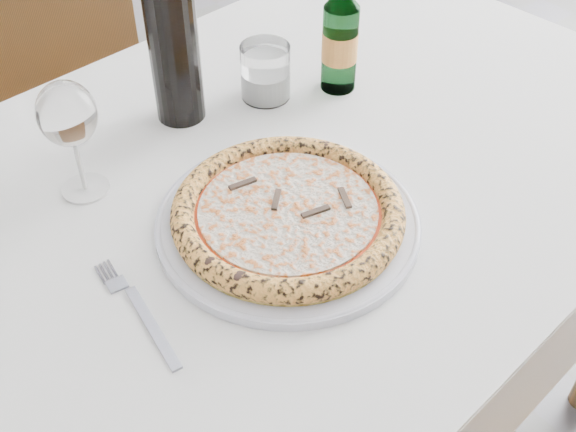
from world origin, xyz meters
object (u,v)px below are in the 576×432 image
object	(u,v)px
dining_table	(246,232)
pizza	(288,212)
tumbler	(266,75)
wine_glass	(67,116)
plate	(288,222)
beer_bottle	(340,38)
chair_far	(57,95)
wine_bottle	(173,40)

from	to	relation	value
dining_table	pizza	size ratio (longest dim) A/B	5.08
pizza	tumbler	bearing A→B (deg)	58.00
wine_glass	tumbler	bearing A→B (deg)	4.94
plate	beer_bottle	size ratio (longest dim) A/B	1.57
plate	beer_bottle	world-z (taller)	beer_bottle
dining_table	beer_bottle	world-z (taller)	beer_bottle
tumbler	beer_bottle	world-z (taller)	beer_bottle
chair_far	wine_bottle	xyz separation A→B (m)	(0.02, -0.52, 0.36)
beer_bottle	wine_bottle	bearing A→B (deg)	159.27
wine_glass	tumbler	distance (m)	0.36
wine_bottle	pizza	bearing A→B (deg)	-95.41
plate	pizza	distance (m)	0.02
dining_table	chair_far	bearing A→B (deg)	89.41
plate	wine_bottle	distance (m)	0.33
beer_bottle	pizza	bearing A→B (deg)	-142.37
chair_far	pizza	world-z (taller)	chair_far
beer_bottle	wine_glass	bearing A→B (deg)	177.03
dining_table	chair_far	world-z (taller)	chair_far
wine_bottle	tumbler	bearing A→B (deg)	-16.51
plate	tumbler	size ratio (longest dim) A/B	3.88
dining_table	plate	xyz separation A→B (m)	(0.00, -0.10, 0.09)
dining_table	chair_far	xyz separation A→B (m)	(0.01, 0.73, -0.14)
tumbler	plate	bearing A→B (deg)	-122.00
dining_table	tumbler	xyz separation A→B (m)	(0.17, 0.17, 0.12)
chair_far	wine_bottle	world-z (taller)	wine_bottle
chair_far	plate	xyz separation A→B (m)	(-0.01, -0.83, 0.23)
chair_far	tumbler	bearing A→B (deg)	-74.04
wine_bottle	chair_far	bearing A→B (deg)	92.40
wine_glass	wine_bottle	world-z (taller)	wine_bottle
tumbler	pizza	bearing A→B (deg)	-122.00
chair_far	wine_bottle	distance (m)	0.63
beer_bottle	wine_bottle	distance (m)	0.27
chair_far	beer_bottle	bearing A→B (deg)	-66.15
plate	chair_far	bearing A→B (deg)	89.48
dining_table	beer_bottle	distance (m)	0.35
tumbler	wine_bottle	size ratio (longest dim) A/B	0.29
pizza	beer_bottle	bearing A→B (deg)	37.63
dining_table	wine_glass	bearing A→B (deg)	141.87
dining_table	plate	bearing A→B (deg)	-90.00
beer_bottle	wine_bottle	xyz separation A→B (m)	(-0.25, 0.09, 0.04)
plate	wine_bottle	xyz separation A→B (m)	(0.03, 0.31, 0.12)
wine_bottle	dining_table	bearing A→B (deg)	-97.96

